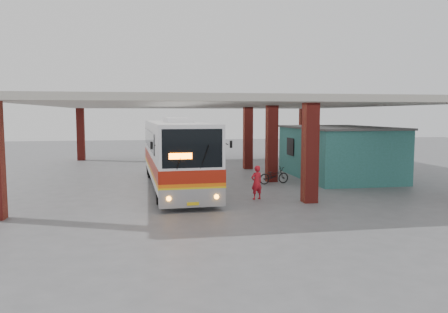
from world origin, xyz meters
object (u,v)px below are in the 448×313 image
object	(u,v)px
motorcycle	(274,175)
pedestrian	(257,182)
red_chair	(271,163)
coach_bus	(175,153)

from	to	relation	value
motorcycle	pedestrian	xyz separation A→B (m)	(-2.02, -4.10, 0.30)
pedestrian	red_chair	distance (m)	11.02
pedestrian	red_chair	world-z (taller)	pedestrian
coach_bus	motorcycle	world-z (taller)	coach_bus
red_chair	motorcycle	bearing A→B (deg)	-97.91
motorcycle	red_chair	world-z (taller)	motorcycle
coach_bus	motorcycle	xyz separation A→B (m)	(5.43, 0.09, -1.37)
coach_bus	pedestrian	distance (m)	5.37
motorcycle	pedestrian	size ratio (longest dim) A/B	1.16
pedestrian	motorcycle	bearing A→B (deg)	-135.74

